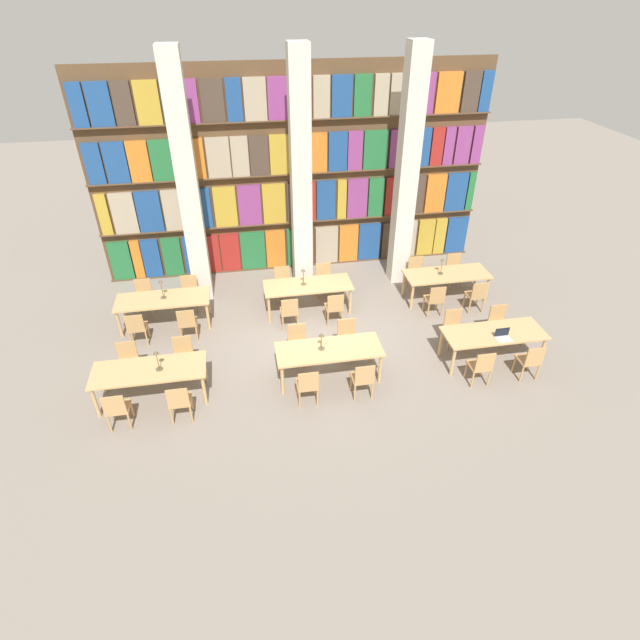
# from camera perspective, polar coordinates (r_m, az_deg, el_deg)

# --- Properties ---
(ground_plane) EXTENTS (40.00, 40.00, 0.00)m
(ground_plane) POSITION_cam_1_polar(r_m,az_deg,el_deg) (11.81, -0.11, -2.35)
(ground_plane) COLOR gray
(bookshelf_bank) EXTENTS (10.62, 0.35, 5.50)m
(bookshelf_bank) POSITION_cam_1_polar(r_m,az_deg,el_deg) (14.06, -2.93, 15.72)
(bookshelf_bank) COLOR brown
(bookshelf_bank) RESTS_ON ground_plane
(pillar_left) EXTENTS (0.48, 0.48, 6.00)m
(pillar_left) POSITION_cam_1_polar(r_m,az_deg,el_deg) (12.62, -14.85, 14.48)
(pillar_left) COLOR beige
(pillar_left) RESTS_ON ground_plane
(pillar_center) EXTENTS (0.48, 0.48, 6.00)m
(pillar_center) POSITION_cam_1_polar(r_m,az_deg,el_deg) (12.68, -2.21, 15.65)
(pillar_center) COLOR beige
(pillar_center) RESTS_ON ground_plane
(pillar_right) EXTENTS (0.48, 0.48, 6.00)m
(pillar_right) POSITION_cam_1_polar(r_m,az_deg,el_deg) (13.30, 9.88, 16.09)
(pillar_right) COLOR beige
(pillar_right) RESTS_ON ground_plane
(reading_table_0) EXTENTS (2.21, 0.86, 0.75)m
(reading_table_0) POSITION_cam_1_polar(r_m,az_deg,el_deg) (10.41, -18.92, -5.68)
(reading_table_0) COLOR tan
(reading_table_0) RESTS_ON ground_plane
(chair_0) EXTENTS (0.42, 0.40, 0.87)m
(chair_0) POSITION_cam_1_polar(r_m,az_deg,el_deg) (10.13, -22.17, -9.34)
(chair_0) COLOR tan
(chair_0) RESTS_ON ground_plane
(chair_1) EXTENTS (0.42, 0.40, 0.87)m
(chair_1) POSITION_cam_1_polar(r_m,az_deg,el_deg) (11.20, -21.10, -4.37)
(chair_1) COLOR tan
(chair_1) RESTS_ON ground_plane
(chair_2) EXTENTS (0.42, 0.40, 0.87)m
(chair_2) POSITION_cam_1_polar(r_m,az_deg,el_deg) (9.90, -15.75, -8.91)
(chair_2) COLOR tan
(chair_2) RESTS_ON ground_plane
(chair_3) EXTENTS (0.42, 0.40, 0.87)m
(chair_3) POSITION_cam_1_polar(r_m,az_deg,el_deg) (11.00, -15.35, -3.87)
(chair_3) COLOR tan
(chair_3) RESTS_ON ground_plane
(desk_lamp_0) EXTENTS (0.14, 0.14, 0.45)m
(desk_lamp_0) POSITION_cam_1_polar(r_m,az_deg,el_deg) (10.12, -18.16, -4.05)
(desk_lamp_0) COLOR brown
(desk_lamp_0) RESTS_ON reading_table_0
(reading_table_1) EXTENTS (2.21, 0.86, 0.75)m
(reading_table_1) POSITION_cam_1_polar(r_m,az_deg,el_deg) (10.37, 1.03, -3.65)
(reading_table_1) COLOR tan
(reading_table_1) RESTS_ON ground_plane
(chair_4) EXTENTS (0.42, 0.40, 0.87)m
(chair_4) POSITION_cam_1_polar(r_m,az_deg,el_deg) (9.88, -1.43, -7.42)
(chair_4) COLOR tan
(chair_4) RESTS_ON ground_plane
(chair_5) EXTENTS (0.42, 0.40, 0.87)m
(chair_5) POSITION_cam_1_polar(r_m,az_deg,el_deg) (10.98, -2.57, -2.54)
(chair_5) COLOR tan
(chair_5) RESTS_ON ground_plane
(chair_6) EXTENTS (0.42, 0.40, 0.87)m
(chair_6) POSITION_cam_1_polar(r_m,az_deg,el_deg) (10.06, 4.93, -6.66)
(chair_6) COLOR tan
(chair_6) RESTS_ON ground_plane
(chair_7) EXTENTS (0.42, 0.40, 0.87)m
(chair_7) POSITION_cam_1_polar(r_m,az_deg,el_deg) (11.14, 3.14, -1.94)
(chair_7) COLOR tan
(chair_7) RESTS_ON ground_plane
(desk_lamp_1) EXTENTS (0.14, 0.14, 0.39)m
(desk_lamp_1) POSITION_cam_1_polar(r_m,az_deg,el_deg) (10.16, 0.16, -2.13)
(desk_lamp_1) COLOR brown
(desk_lamp_1) RESTS_ON reading_table_1
(reading_table_2) EXTENTS (2.21, 0.86, 0.75)m
(reading_table_2) POSITION_cam_1_polar(r_m,az_deg,el_deg) (11.47, 19.22, -1.65)
(reading_table_2) COLOR tan
(reading_table_2) RESTS_ON ground_plane
(chair_8) EXTENTS (0.42, 0.40, 0.87)m
(chair_8) POSITION_cam_1_polar(r_m,az_deg,el_deg) (10.84, 17.90, -5.03)
(chair_8) COLOR tan
(chair_8) RESTS_ON ground_plane
(chair_9) EXTENTS (0.42, 0.40, 0.87)m
(chair_9) POSITION_cam_1_polar(r_m,az_deg,el_deg) (11.84, 15.04, -0.77)
(chair_9) COLOR tan
(chair_9) RESTS_ON ground_plane
(chair_10) EXTENTS (0.42, 0.40, 0.87)m
(chair_10) POSITION_cam_1_polar(r_m,az_deg,el_deg) (11.35, 22.88, -4.25)
(chair_10) COLOR tan
(chair_10) RESTS_ON ground_plane
(chair_11) EXTENTS (0.42, 0.40, 0.87)m
(chair_11) POSITION_cam_1_polar(r_m,az_deg,el_deg) (12.32, 19.71, -0.24)
(chair_11) COLOR tan
(chair_11) RESTS_ON ground_plane
(laptop) EXTENTS (0.32, 0.22, 0.21)m
(laptop) POSITION_cam_1_polar(r_m,az_deg,el_deg) (11.28, 20.20, -1.81)
(laptop) COLOR silver
(laptop) RESTS_ON reading_table_2
(reading_table_3) EXTENTS (2.21, 0.86, 0.75)m
(reading_table_3) POSITION_cam_1_polar(r_m,az_deg,el_deg) (12.56, -17.50, 2.05)
(reading_table_3) COLOR tan
(reading_table_3) RESTS_ON ground_plane
(chair_12) EXTENTS (0.42, 0.40, 0.87)m
(chair_12) POSITION_cam_1_polar(r_m,az_deg,el_deg) (12.18, -20.19, -0.78)
(chair_12) COLOR tan
(chair_12) RESTS_ON ground_plane
(chair_13) EXTENTS (0.42, 0.40, 0.87)m
(chair_13) POSITION_cam_1_polar(r_m,az_deg,el_deg) (13.37, -19.47, 2.68)
(chair_13) COLOR tan
(chair_13) RESTS_ON ground_plane
(chair_14) EXTENTS (0.42, 0.40, 0.87)m
(chair_14) POSITION_cam_1_polar(r_m,az_deg,el_deg) (11.99, -14.92, -0.26)
(chair_14) COLOR tan
(chair_14) RESTS_ON ground_plane
(chair_15) EXTENTS (0.42, 0.40, 0.87)m
(chair_15) POSITION_cam_1_polar(r_m,az_deg,el_deg) (13.20, -14.66, 3.20)
(chair_15) COLOR tan
(chair_15) RESTS_ON ground_plane
(desk_lamp_2) EXTENTS (0.14, 0.14, 0.49)m
(desk_lamp_2) POSITION_cam_1_polar(r_m,az_deg,el_deg) (12.39, -17.70, 3.75)
(desk_lamp_2) COLOR brown
(desk_lamp_2) RESTS_ON reading_table_3
(reading_table_4) EXTENTS (2.21, 0.86, 0.75)m
(reading_table_4) POSITION_cam_1_polar(r_m,az_deg,el_deg) (12.56, -1.40, 3.77)
(reading_table_4) COLOR tan
(reading_table_4) RESTS_ON ground_plane
(chair_16) EXTENTS (0.42, 0.40, 0.87)m
(chair_16) POSITION_cam_1_polar(r_m,az_deg,el_deg) (12.00, -3.51, 1.00)
(chair_16) COLOR tan
(chair_16) RESTS_ON ground_plane
(chair_17) EXTENTS (0.42, 0.40, 0.87)m
(chair_17) POSITION_cam_1_polar(r_m,az_deg,el_deg) (13.21, -4.28, 4.34)
(chair_17) COLOR tan
(chair_17) RESTS_ON ground_plane
(chair_18) EXTENTS (0.42, 0.40, 0.87)m
(chair_18) POSITION_cam_1_polar(r_m,az_deg,el_deg) (12.14, 1.67, 1.49)
(chair_18) COLOR tan
(chair_18) RESTS_ON ground_plane
(chair_19) EXTENTS (0.42, 0.40, 0.87)m
(chair_19) POSITION_cam_1_polar(r_m,az_deg,el_deg) (13.34, 0.46, 4.76)
(chair_19) COLOR tan
(chair_19) RESTS_ON ground_plane
(desk_lamp_3) EXTENTS (0.14, 0.14, 0.45)m
(desk_lamp_3) POSITION_cam_1_polar(r_m,az_deg,el_deg) (12.38, -1.92, 5.30)
(desk_lamp_3) COLOR brown
(desk_lamp_3) RESTS_ON reading_table_4
(reading_table_5) EXTENTS (2.21, 0.86, 0.75)m
(reading_table_5) POSITION_cam_1_polar(r_m,az_deg,el_deg) (13.45, 14.27, 4.87)
(reading_table_5) COLOR tan
(reading_table_5) RESTS_ON ground_plane
(chair_20) EXTENTS (0.42, 0.40, 0.87)m
(chair_20) POSITION_cam_1_polar(r_m,az_deg,el_deg) (12.78, 13.00, 2.36)
(chair_20) COLOR tan
(chair_20) RESTS_ON ground_plane
(chair_21) EXTENTS (0.42, 0.40, 0.87)m
(chair_21) POSITION_cam_1_polar(r_m,az_deg,el_deg) (13.92, 10.92, 5.43)
(chair_21) COLOR tan
(chair_21) RESTS_ON ground_plane
(chair_22) EXTENTS (0.42, 0.40, 0.87)m
(chair_22) POSITION_cam_1_polar(r_m,az_deg,el_deg) (13.22, 17.43, 2.75)
(chair_22) COLOR tan
(chair_22) RESTS_ON ground_plane
(chair_23) EXTENTS (0.42, 0.40, 0.87)m
(chair_23) POSITION_cam_1_polar(r_m,az_deg,el_deg) (14.33, 15.08, 5.71)
(chair_23) COLOR tan
(chair_23) RESTS_ON ground_plane
(desk_lamp_4) EXTENTS (0.14, 0.14, 0.45)m
(desk_lamp_4) POSITION_cam_1_polar(r_m,az_deg,el_deg) (13.23, 13.77, 6.31)
(desk_lamp_4) COLOR brown
(desk_lamp_4) RESTS_ON reading_table_5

